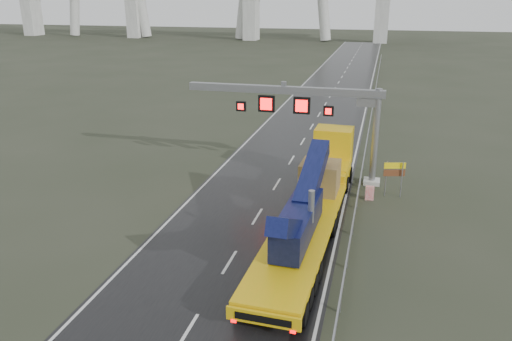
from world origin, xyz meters
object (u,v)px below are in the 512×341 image
(sign_gantry, at_px, (311,107))
(striped_barrier, at_px, (369,193))
(exit_sign_pair, at_px, (394,172))
(heavy_haul_truck, at_px, (316,191))

(sign_gantry, height_order, striped_barrier, sign_gantry)
(exit_sign_pair, bearing_deg, heavy_haul_truck, -148.54)
(exit_sign_pair, bearing_deg, sign_gantry, 145.26)
(sign_gantry, xyz_separation_m, heavy_haul_truck, (1.51, -7.30, -3.70))
(sign_gantry, distance_m, heavy_haul_truck, 8.33)
(sign_gantry, relative_size, striped_barrier, 15.07)
(heavy_haul_truck, bearing_deg, striped_barrier, 53.27)
(heavy_haul_truck, bearing_deg, sign_gantry, 103.69)
(exit_sign_pair, distance_m, striped_barrier, 2.27)
(heavy_haul_truck, height_order, exit_sign_pair, heavy_haul_truck)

